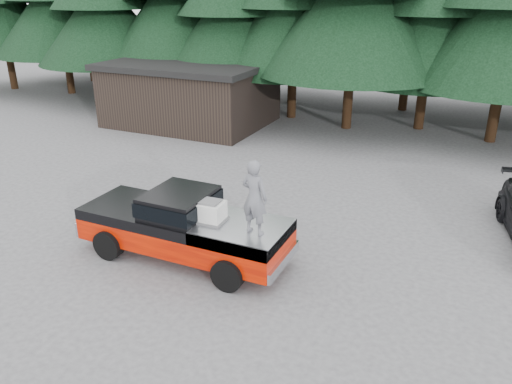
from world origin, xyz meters
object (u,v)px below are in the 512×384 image
at_px(pickup_truck, 185,235).
at_px(air_compressor, 210,212).
at_px(man_on_bed, 254,197).
at_px(utility_building, 191,93).

distance_m(pickup_truck, air_compressor, 1.29).
bearing_deg(pickup_truck, man_on_bed, -6.18).
distance_m(air_compressor, man_on_bed, 1.51).
height_order(pickup_truck, man_on_bed, man_on_bed).
xyz_separation_m(man_on_bed, utility_building, (-9.79, 12.92, -0.62)).
bearing_deg(air_compressor, pickup_truck, 169.36).
xyz_separation_m(pickup_truck, man_on_bed, (2.24, -0.24, 1.62)).
bearing_deg(pickup_truck, air_compressor, -7.99).
xyz_separation_m(air_compressor, man_on_bed, (1.34, -0.12, 0.70)).
distance_m(air_compressor, utility_building, 15.34).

